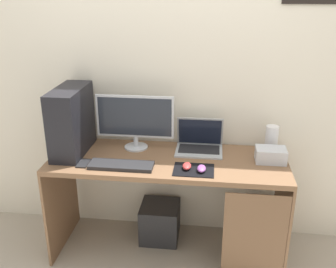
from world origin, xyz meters
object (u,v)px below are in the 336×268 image
at_px(monitor, 135,120).
at_px(subwoofer, 160,221).
at_px(pc_tower, 71,121).
at_px(speaker, 271,139).
at_px(mouse_left, 187,166).
at_px(laptop, 199,144).
at_px(projector, 271,155).
at_px(keyboard, 121,165).
at_px(mouse_right, 201,169).
at_px(cell_phone, 84,163).

bearing_deg(monitor, subwoofer, -5.13).
relative_size(pc_tower, speaker, 2.39).
distance_m(pc_tower, mouse_left, 0.86).
bearing_deg(mouse_left, laptop, 78.48).
height_order(pc_tower, subwoofer, pc_tower).
bearing_deg(laptop, projector, -15.40).
xyz_separation_m(monitor, laptop, (0.46, 0.02, -0.17)).
height_order(speaker, mouse_left, speaker).
height_order(keyboard, mouse_right, mouse_right).
bearing_deg(keyboard, cell_phone, 177.03).
distance_m(pc_tower, monitor, 0.44).
bearing_deg(mouse_right, laptop, 95.13).
relative_size(projector, subwoofer, 0.69).
distance_m(speaker, projector, 0.17).
bearing_deg(laptop, speaker, 3.06).
xyz_separation_m(laptop, cell_phone, (-0.75, -0.32, -0.04)).
bearing_deg(monitor, projector, -6.75).
height_order(speaker, mouse_right, speaker).
height_order(laptop, mouse_right, laptop).
bearing_deg(laptop, pc_tower, -171.53).
distance_m(monitor, speaker, 0.97).
xyz_separation_m(laptop, mouse_right, (0.03, -0.34, -0.02)).
bearing_deg(pc_tower, laptop, 8.47).
distance_m(pc_tower, laptop, 0.91).
bearing_deg(cell_phone, projector, 8.72).
distance_m(projector, subwoofer, 1.01).
relative_size(pc_tower, projector, 2.32).
xyz_separation_m(mouse_left, mouse_right, (0.10, -0.02, 0.00)).
bearing_deg(mouse_left, pc_tower, 167.30).
bearing_deg(laptop, mouse_right, -84.87).
xyz_separation_m(pc_tower, speaker, (1.39, 0.16, -0.13)).
distance_m(keyboard, cell_phone, 0.26).
distance_m(pc_tower, speaker, 1.40).
bearing_deg(laptop, subwoofer, -172.48).
height_order(projector, keyboard, projector).
height_order(speaker, keyboard, speaker).
bearing_deg(mouse_left, subwoofer, 128.21).
height_order(pc_tower, cell_phone, pc_tower).
xyz_separation_m(mouse_right, subwoofer, (-0.31, 0.30, -0.63)).
xyz_separation_m(speaker, subwoofer, (-0.79, -0.06, -0.70)).
bearing_deg(mouse_right, pc_tower, 167.08).
xyz_separation_m(laptop, keyboard, (-0.49, -0.34, -0.03)).
bearing_deg(pc_tower, mouse_right, -12.92).
height_order(monitor, subwoofer, monitor).
bearing_deg(speaker, cell_phone, -164.43).
bearing_deg(mouse_right, keyboard, 179.45).
xyz_separation_m(pc_tower, subwoofer, (0.60, 0.09, -0.84)).
xyz_separation_m(monitor, cell_phone, (-0.29, -0.30, -0.21)).
xyz_separation_m(keyboard, mouse_right, (0.52, -0.00, 0.01)).
xyz_separation_m(speaker, mouse_left, (-0.57, -0.34, -0.08)).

